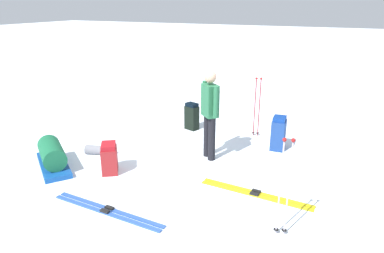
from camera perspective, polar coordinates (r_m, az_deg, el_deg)
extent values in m
plane|color=white|center=(6.80, 0.00, -5.57)|extent=(80.00, 80.00, 0.00)
cylinder|color=black|center=(6.88, 2.46, -1.45)|extent=(0.14, 0.14, 0.85)
cylinder|color=black|center=(6.71, 3.17, -2.01)|extent=(0.14, 0.14, 0.85)
cube|color=#22613D|center=(6.57, 2.91, 4.18)|extent=(0.40, 0.39, 0.60)
cylinder|color=#22613D|center=(6.77, 2.05, 4.92)|extent=(0.09, 0.09, 0.58)
cylinder|color=#22613D|center=(6.35, 3.84, 3.91)|extent=(0.09, 0.09, 0.58)
sphere|color=tan|center=(6.47, 2.98, 7.94)|extent=(0.22, 0.22, 0.22)
cube|color=#2C51A1|center=(5.46, -13.11, -12.81)|extent=(1.91, 0.16, 0.02)
cube|color=black|center=(5.45, -13.13, -12.59)|extent=(0.14, 0.07, 0.03)
cube|color=#2C51A1|center=(5.40, -13.82, -13.28)|extent=(1.91, 0.16, 0.02)
cube|color=black|center=(5.38, -13.84, -13.05)|extent=(0.14, 0.07, 0.03)
cube|color=gold|center=(5.83, 10.30, -10.39)|extent=(1.82, 0.18, 0.02)
cube|color=black|center=(5.81, 10.31, -10.17)|extent=(0.14, 0.07, 0.03)
cube|color=gold|center=(5.74, 9.97, -10.83)|extent=(1.82, 0.18, 0.02)
cube|color=black|center=(5.73, 9.98, -10.62)|extent=(0.14, 0.07, 0.03)
cube|color=black|center=(8.38, -0.04, 1.39)|extent=(0.35, 0.29, 0.56)
cube|color=black|center=(8.28, -0.04, 3.50)|extent=(0.32, 0.26, 0.08)
cube|color=maroon|center=(6.46, -13.11, -5.27)|extent=(0.43, 0.46, 0.47)
cube|color=maroon|center=(6.35, -13.30, -3.03)|extent=(0.39, 0.41, 0.08)
cube|color=navy|center=(7.44, 13.69, -1.32)|extent=(0.29, 0.37, 0.62)
cube|color=navy|center=(7.33, 13.91, 1.22)|extent=(0.26, 0.33, 0.08)
cylinder|color=maroon|center=(8.00, 10.76, 2.86)|extent=(0.02, 0.02, 1.28)
sphere|color=#A51919|center=(7.84, 11.06, 7.56)|extent=(0.05, 0.05, 0.05)
cylinder|color=black|center=(8.18, 10.50, -1.03)|extent=(0.07, 0.07, 0.01)
cylinder|color=maroon|center=(7.99, 10.05, 2.90)|extent=(0.02, 0.02, 1.28)
sphere|color=#A51919|center=(7.83, 10.34, 7.60)|extent=(0.05, 0.05, 0.05)
cylinder|color=black|center=(8.18, 9.81, -1.00)|extent=(0.07, 0.07, 0.01)
cylinder|color=#B8AFC2|center=(4.66, 15.20, -9.88)|extent=(0.02, 0.02, 1.29)
sphere|color=#A51919|center=(4.38, 15.98, -2.12)|extent=(0.05, 0.05, 0.05)
cylinder|color=black|center=(4.97, 14.59, -15.80)|extent=(0.07, 0.07, 0.01)
cylinder|color=#B8AFC2|center=(4.65, 13.93, -9.85)|extent=(0.02, 0.02, 1.29)
sphere|color=#A51919|center=(4.37, 14.64, -2.06)|extent=(0.05, 0.05, 0.05)
cylinder|color=black|center=(4.96, 13.36, -15.78)|extent=(0.07, 0.07, 0.01)
cube|color=#124593|center=(7.02, -21.35, -5.76)|extent=(1.27, 1.11, 0.09)
cylinder|color=#18603C|center=(6.93, -21.60, -3.92)|extent=(0.94, 0.84, 0.40)
cylinder|color=slate|center=(7.29, -14.68, -3.69)|extent=(0.58, 0.34, 0.18)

